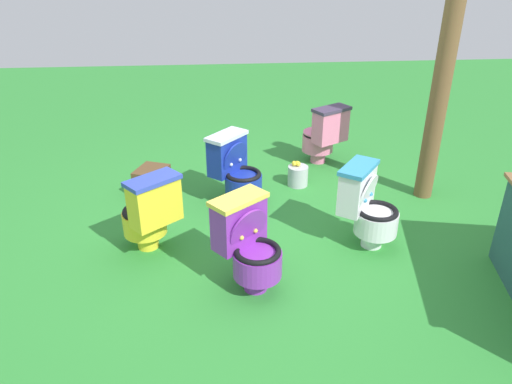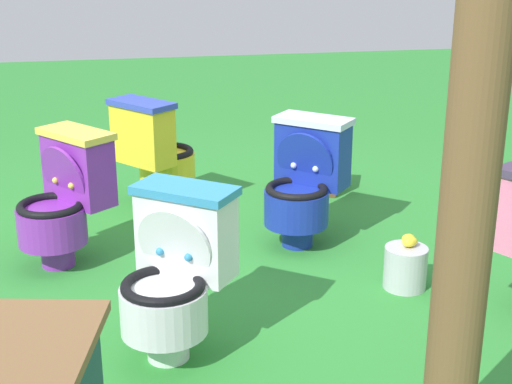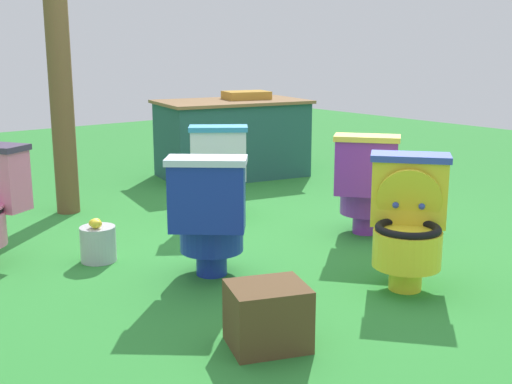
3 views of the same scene
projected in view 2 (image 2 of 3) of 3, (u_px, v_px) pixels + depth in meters
The scene contains 8 objects.
ground at pixel (227, 265), 4.20m from camera, with size 14.00×14.00×0.00m, color #2D8433.
toilet_blue at pixel (304, 181), 4.40m from camera, with size 0.63×0.64×0.73m.
toilet_white at pixel (175, 272), 3.25m from camera, with size 0.62×0.63×0.73m.
toilet_yellow at pixel (156, 152), 4.97m from camera, with size 0.64×0.62×0.73m.
toilet_purple at pixel (64, 197), 4.13m from camera, with size 0.64×0.62×0.73m.
wooden_post at pixel (469, 189), 2.37m from camera, with size 0.18×0.18×1.99m, color brown.
small_crate at pixel (314, 171), 5.34m from camera, with size 0.29×0.34×0.29m, color brown.
lemon_bucket at pixel (406, 266), 3.91m from camera, with size 0.22×0.22×0.28m.
Camera 2 is at (0.55, 3.80, 1.77)m, focal length 53.75 mm.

